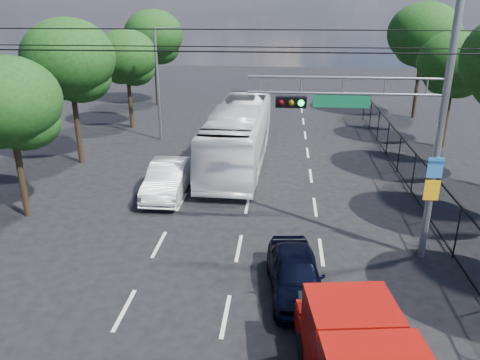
# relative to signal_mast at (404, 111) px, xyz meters

# --- Properties ---
(lane_markings) EXTENTS (6.12, 38.00, 0.01)m
(lane_markings) POSITION_rel_signal_mast_xyz_m (-5.28, 6.01, -5.24)
(lane_markings) COLOR beige
(lane_markings) RESTS_ON ground
(signal_mast) EXTENTS (6.43, 0.39, 9.50)m
(signal_mast) POSITION_rel_signal_mast_xyz_m (0.00, 0.00, 0.00)
(signal_mast) COLOR slate
(signal_mast) RESTS_ON ground
(streetlight_left) EXTENTS (2.09, 0.22, 7.08)m
(streetlight_left) POSITION_rel_signal_mast_xyz_m (-11.62, 14.01, -1.30)
(streetlight_left) COLOR slate
(streetlight_left) RESTS_ON ground
(utility_wires) EXTENTS (22.00, 5.04, 0.74)m
(utility_wires) POSITION_rel_signal_mast_xyz_m (-5.28, 0.84, 1.99)
(utility_wires) COLOR black
(utility_wires) RESTS_ON ground
(fence_right) EXTENTS (0.06, 34.03, 2.00)m
(fence_right) POSITION_rel_signal_mast_xyz_m (2.32, 4.18, -4.21)
(fence_right) COLOR black
(fence_right) RESTS_ON ground
(tree_right_d) EXTENTS (4.32, 4.32, 7.02)m
(tree_right_d) POSITION_rel_signal_mast_xyz_m (6.13, 14.03, -0.39)
(tree_right_d) COLOR black
(tree_right_d) RESTS_ON ground
(tree_right_e) EXTENTS (5.28, 5.28, 8.58)m
(tree_right_e) POSITION_rel_signal_mast_xyz_m (6.33, 22.03, 0.69)
(tree_right_e) COLOR black
(tree_right_e) RESTS_ON ground
(tree_left_b) EXTENTS (4.08, 4.08, 6.63)m
(tree_left_b) POSITION_rel_signal_mast_xyz_m (-14.47, 2.03, -0.66)
(tree_left_b) COLOR black
(tree_left_b) RESTS_ON ground
(tree_left_c) EXTENTS (4.80, 4.80, 7.80)m
(tree_left_c) POSITION_rel_signal_mast_xyz_m (-15.07, 9.03, 0.15)
(tree_left_c) COLOR black
(tree_left_c) RESTS_ON ground
(tree_left_d) EXTENTS (4.20, 4.20, 6.83)m
(tree_left_d) POSITION_rel_signal_mast_xyz_m (-14.67, 17.03, -0.52)
(tree_left_d) COLOR black
(tree_left_d) RESTS_ON ground
(tree_left_e) EXTENTS (4.92, 4.92, 7.99)m
(tree_left_e) POSITION_rel_signal_mast_xyz_m (-14.87, 25.03, 0.29)
(tree_left_e) COLOR black
(tree_left_e) RESTS_ON ground
(navy_hatchback) EXTENTS (2.04, 4.15, 1.36)m
(navy_hatchback) POSITION_rel_signal_mast_xyz_m (-3.28, -2.62, -4.56)
(navy_hatchback) COLOR black
(navy_hatchback) RESTS_ON ground
(white_bus) EXTENTS (3.11, 11.84, 3.28)m
(white_bus) POSITION_rel_signal_mast_xyz_m (-6.24, 9.62, -3.60)
(white_bus) COLOR white
(white_bus) RESTS_ON ground
(white_van) EXTENTS (1.72, 4.75, 1.56)m
(white_van) POSITION_rel_signal_mast_xyz_m (-9.06, 4.86, -4.46)
(white_van) COLOR silver
(white_van) RESTS_ON ground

